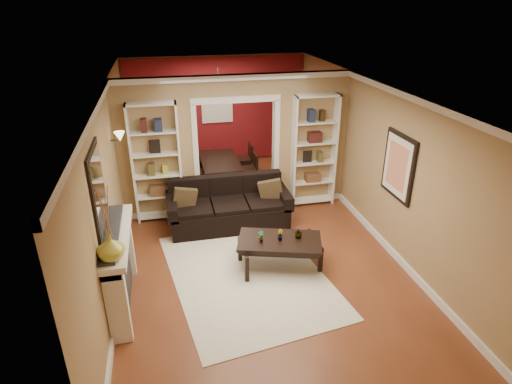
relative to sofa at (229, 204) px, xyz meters
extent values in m
plane|color=brown|center=(0.29, -0.45, -0.45)|extent=(8.00, 8.00, 0.00)
plane|color=white|center=(0.29, -0.45, 2.25)|extent=(8.00, 8.00, 0.00)
plane|color=#A18255|center=(0.29, 3.55, 0.90)|extent=(8.00, 0.00, 8.00)
plane|color=#A18255|center=(0.29, -4.45, 0.90)|extent=(8.00, 0.00, 8.00)
plane|color=#A18255|center=(-1.96, -0.45, 0.90)|extent=(0.00, 8.00, 8.00)
plane|color=#A18255|center=(2.54, -0.45, 0.90)|extent=(0.00, 8.00, 8.00)
cube|color=#A18255|center=(0.29, 0.75, 0.90)|extent=(4.50, 0.15, 2.70)
cube|color=maroon|center=(0.29, 3.52, 0.87)|extent=(4.44, 0.04, 2.64)
cube|color=#8CA5CC|center=(0.29, 3.48, 1.10)|extent=(0.78, 0.03, 0.98)
cube|color=silver|center=(0.02, -1.64, -0.44)|extent=(2.68, 3.44, 0.01)
cube|color=black|center=(0.00, 0.00, 0.00)|extent=(2.28, 0.98, 0.89)
cube|color=brown|center=(-0.81, -0.02, 0.20)|extent=(0.42, 0.15, 0.41)
cube|color=brown|center=(0.81, -0.02, 0.20)|extent=(0.45, 0.22, 0.43)
cube|color=black|center=(0.57, -1.52, -0.20)|extent=(1.45, 1.06, 0.49)
imported|color=#336626|center=(0.27, -1.52, 0.15)|extent=(0.13, 0.11, 0.20)
imported|color=#336626|center=(0.57, -1.52, 0.14)|extent=(0.09, 0.11, 0.18)
imported|color=#336626|center=(0.87, -1.52, 0.16)|extent=(0.16, 0.16, 0.22)
cube|color=white|center=(-1.26, 0.58, 0.70)|extent=(0.90, 0.30, 2.30)
cube|color=white|center=(1.84, 0.58, 0.70)|extent=(0.90, 0.30, 2.30)
cube|color=white|center=(-1.80, -1.95, 0.13)|extent=(0.32, 1.70, 1.16)
imported|color=gold|center=(-1.80, -2.59, 0.88)|extent=(0.35, 0.35, 0.33)
cube|color=silver|center=(-1.94, -1.95, 1.35)|extent=(0.03, 0.95, 1.10)
cube|color=#FFE0A5|center=(-1.86, 0.10, 1.38)|extent=(0.18, 0.18, 0.22)
cube|color=black|center=(2.50, -1.45, 1.10)|extent=(0.04, 0.85, 1.05)
imported|color=black|center=(0.16, 2.13, -0.17)|extent=(1.54, 0.86, 0.54)
cube|color=black|center=(-0.39, 1.83, -0.04)|extent=(0.42, 0.42, 0.80)
cube|color=black|center=(0.71, 1.83, -0.07)|extent=(0.44, 0.44, 0.75)
cube|color=black|center=(-0.39, 2.43, 0.01)|extent=(0.60, 0.60, 0.92)
cube|color=black|center=(0.71, 2.43, -0.05)|extent=(0.45, 0.45, 0.80)
cube|color=#3E311C|center=(0.29, 2.25, 1.57)|extent=(0.50, 0.50, 0.30)
camera|label=1|loc=(-1.06, -7.12, 3.56)|focal=30.00mm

